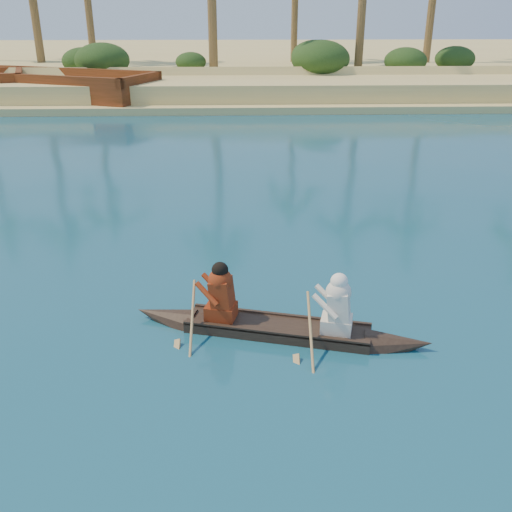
{
  "coord_description": "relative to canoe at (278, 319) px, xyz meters",
  "views": [
    {
      "loc": [
        -0.51,
        -6.83,
        4.79
      ],
      "look_at": [
        -0.16,
        2.71,
        0.68
      ],
      "focal_mm": 40.0,
      "sensor_mm": 36.0,
      "label": 1
    }
  ],
  "objects": [
    {
      "name": "ground",
      "position": [
        -0.12,
        -1.11,
        -0.26
      ],
      "size": [
        160.0,
        160.0,
        0.0
      ],
      "primitive_type": "plane",
      "color": "navy",
      "rests_on": "ground"
    },
    {
      "name": "sandy_embankment",
      "position": [
        -0.12,
        45.78,
        0.27
      ],
      "size": [
        150.0,
        51.0,
        1.5
      ],
      "color": "#DFCA7E",
      "rests_on": "ground"
    },
    {
      "name": "shrub_cluster",
      "position": [
        -0.12,
        30.39,
        0.94
      ],
      "size": [
        100.0,
        6.0,
        2.4
      ],
      "primitive_type": null,
      "color": "black",
      "rests_on": "ground"
    },
    {
      "name": "canoe",
      "position": [
        0.0,
        0.0,
        0.0
      ],
      "size": [
        4.83,
        1.86,
        1.33
      ],
      "rotation": [
        0.0,
        0.0,
        -0.26
      ],
      "color": "#35261D",
      "rests_on": "ground"
    },
    {
      "name": "barge_mid",
      "position": [
        -11.12,
        25.44,
        0.46
      ],
      "size": [
        12.96,
        8.5,
        2.05
      ],
      "rotation": [
        0.0,
        0.0,
        -0.39
      ],
      "color": "maroon",
      "rests_on": "ground"
    }
  ]
}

